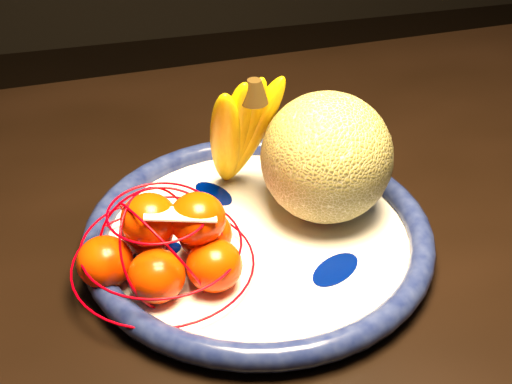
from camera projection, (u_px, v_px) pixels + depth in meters
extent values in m
cube|color=black|center=(288.00, 211.00, 0.91)|extent=(1.43, 0.90, 0.04)
cylinder|color=black|center=(508.00, 195.00, 1.53)|extent=(0.06, 0.06, 0.66)
cylinder|color=white|center=(258.00, 241.00, 0.82)|extent=(0.36, 0.36, 0.02)
torus|color=#070E3B|center=(258.00, 233.00, 0.81)|extent=(0.40, 0.40, 0.03)
cylinder|color=white|center=(258.00, 245.00, 0.82)|extent=(0.18, 0.18, 0.01)
ellipsoid|color=#000C54|center=(335.00, 270.00, 0.76)|extent=(0.15, 0.13, 0.00)
ellipsoid|color=#000C54|center=(214.00, 194.00, 0.88)|extent=(0.11, 0.14, 0.00)
ellipsoid|color=#000C54|center=(157.00, 251.00, 0.79)|extent=(0.12, 0.07, 0.00)
sphere|color=olive|center=(327.00, 158.00, 0.81)|extent=(0.15, 0.15, 0.15)
ellipsoid|color=yellow|center=(226.00, 134.00, 0.82)|extent=(0.06, 0.11, 0.17)
ellipsoid|color=yellow|center=(235.00, 130.00, 0.83)|extent=(0.05, 0.10, 0.18)
ellipsoid|color=yellow|center=(242.00, 127.00, 0.83)|extent=(0.08, 0.10, 0.18)
ellipsoid|color=yellow|center=(252.00, 126.00, 0.84)|extent=(0.10, 0.10, 0.17)
cone|color=black|center=(238.00, 67.00, 0.79)|extent=(0.03, 0.03, 0.03)
ellipsoid|color=#FF4703|center=(105.00, 262.00, 0.73)|extent=(0.06, 0.06, 0.05)
ellipsoid|color=#FF4703|center=(157.00, 276.00, 0.72)|extent=(0.06, 0.06, 0.05)
ellipsoid|color=#FF4703|center=(214.00, 265.00, 0.73)|extent=(0.06, 0.06, 0.05)
ellipsoid|color=#FF4703|center=(147.00, 230.00, 0.78)|extent=(0.06, 0.06, 0.05)
ellipsoid|color=#FF4703|center=(205.00, 234.00, 0.77)|extent=(0.06, 0.06, 0.05)
ellipsoid|color=#FF4703|center=(149.00, 220.00, 0.72)|extent=(0.06, 0.06, 0.05)
ellipsoid|color=#FF4703|center=(197.00, 219.00, 0.73)|extent=(0.06, 0.06, 0.05)
torus|color=#C6000A|center=(163.00, 263.00, 0.76)|extent=(0.26, 0.26, 0.00)
torus|color=#C6000A|center=(161.00, 244.00, 0.74)|extent=(0.22, 0.22, 0.00)
torus|color=#C6000A|center=(158.00, 212.00, 0.72)|extent=(0.14, 0.14, 0.00)
torus|color=#C6000A|center=(162.00, 248.00, 0.74)|extent=(0.14, 0.07, 0.12)
torus|color=#C6000A|center=(162.00, 248.00, 0.74)|extent=(0.12, 0.14, 0.12)
torus|color=#C6000A|center=(162.00, 248.00, 0.74)|extent=(0.11, 0.14, 0.12)
cube|color=white|center=(180.00, 214.00, 0.71)|extent=(0.07, 0.04, 0.01)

